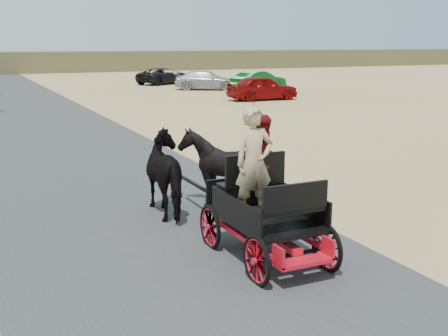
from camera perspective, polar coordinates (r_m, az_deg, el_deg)
name	(u,v)px	position (r m, az deg, el deg)	size (l,w,h in m)	color
ground	(190,260)	(9.35, -3.45, -9.29)	(140.00, 140.00, 0.00)	tan
road	(190,259)	(9.35, -3.45, -9.26)	(6.00, 140.00, 0.01)	#38383A
carriage	(265,237)	(9.33, 4.21, -7.00)	(1.30, 2.40, 0.72)	black
horse_left	(171,174)	(11.60, -5.41, -0.58)	(0.91, 2.01, 1.70)	black
horse_right	(219,169)	(12.00, -0.46, -0.06)	(1.37, 1.54, 1.70)	black
driver_man	(254,163)	(8.93, 3.06, 0.54)	(0.66, 0.43, 1.80)	tan
passenger_woman	(264,160)	(9.66, 4.13, 0.77)	(0.77, 0.60, 1.58)	#660C0F
car_a	(262,88)	(34.91, 3.93, 8.12)	(1.77, 4.39, 1.50)	maroon
car_b	(259,81)	(41.45, 3.55, 8.81)	(1.53, 4.40, 1.45)	#0C4C19
car_c	(207,80)	(42.47, -1.75, 8.89)	(1.96, 4.81, 1.40)	#B2B2B7
car_d	(163,76)	(48.51, -6.17, 9.27)	(2.27, 4.93, 1.37)	black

